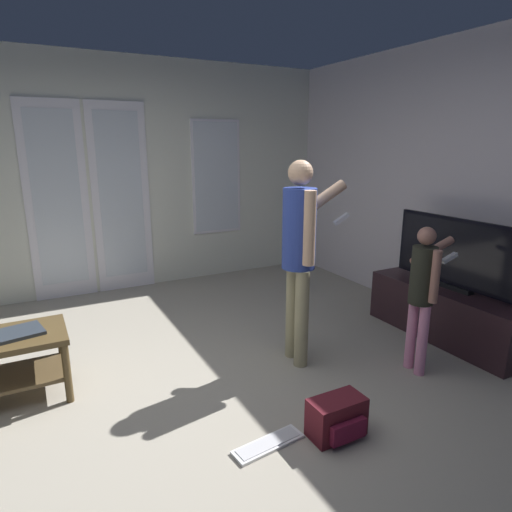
{
  "coord_description": "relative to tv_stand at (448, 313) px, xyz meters",
  "views": [
    {
      "loc": [
        -0.68,
        -2.5,
        1.69
      ],
      "look_at": [
        0.76,
        0.21,
        0.9
      ],
      "focal_mm": 30.7,
      "sensor_mm": 36.0,
      "label": 1
    }
  ],
  "objects": [
    {
      "name": "tv_stand",
      "position": [
        0.0,
        0.0,
        0.0
      ],
      "size": [
        0.47,
        1.43,
        0.46
      ],
      "color": "#301C21",
      "rests_on": "ground_plane"
    },
    {
      "name": "person_adult",
      "position": [
        -1.41,
        0.27,
        0.72
      ],
      "size": [
        0.67,
        0.43,
        1.58
      ],
      "color": "tan",
      "rests_on": "ground_plane"
    },
    {
      "name": "flat_screen_tv",
      "position": [
        -0.0,
        0.0,
        0.55
      ],
      "size": [
        0.08,
        1.18,
        0.62
      ],
      "color": "black",
      "rests_on": "tv_stand"
    },
    {
      "name": "backpack",
      "position": [
        -1.72,
        -0.64,
        -0.11
      ],
      "size": [
        0.34,
        0.22,
        0.24
      ],
      "color": "maroon",
      "rests_on": "ground_plane"
    },
    {
      "name": "ground_plane",
      "position": [
        -2.53,
        0.08,
        -0.24
      ],
      "size": [
        5.87,
        5.49,
        0.02
      ],
      "primitive_type": "cube",
      "color": "#A39B8B"
    },
    {
      "name": "wall_right_plain",
      "position": [
        0.37,
        0.08,
        1.09
      ],
      "size": [
        0.06,
        5.49,
        2.64
      ],
      "color": "silver",
      "rests_on": "ground_plane"
    },
    {
      "name": "wall_back_with_doors",
      "position": [
        -2.49,
        2.8,
        1.07
      ],
      "size": [
        5.87,
        0.09,
        2.67
      ],
      "color": "silver",
      "rests_on": "ground_plane"
    },
    {
      "name": "person_child",
      "position": [
        -0.7,
        -0.3,
        0.44
      ],
      "size": [
        0.53,
        0.3,
        1.12
      ],
      "color": "pink",
      "rests_on": "ground_plane"
    },
    {
      "name": "laptop_closed",
      "position": [
        -3.36,
        0.7,
        0.24
      ],
      "size": [
        0.36,
        0.3,
        0.02
      ],
      "primitive_type": "cube",
      "rotation": [
        0.0,
        0.0,
        0.2
      ],
      "color": "#2C353F",
      "rests_on": "coffee_table"
    },
    {
      "name": "loose_keyboard",
      "position": [
        -2.13,
        -0.53,
        -0.22
      ],
      "size": [
        0.45,
        0.18,
        0.02
      ],
      "color": "white",
      "rests_on": "ground_plane"
    }
  ]
}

